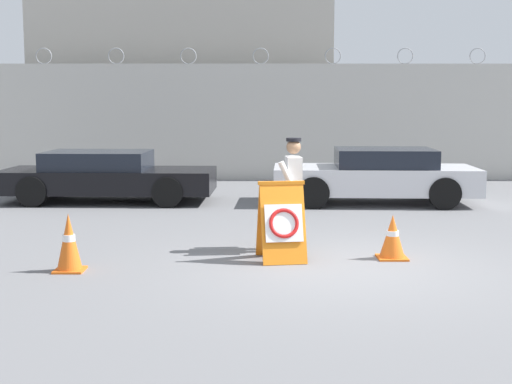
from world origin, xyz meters
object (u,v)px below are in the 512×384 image
object	(u,v)px
barricade_sign	(282,221)
traffic_cone_mid	(70,243)
parked_car_front_coupe	(107,176)
parked_car_rear_sedan	(377,175)
security_guard	(294,188)
traffic_cone_near	(393,237)

from	to	relation	value
barricade_sign	traffic_cone_mid	world-z (taller)	barricade_sign
parked_car_front_coupe	parked_car_rear_sedan	world-z (taller)	parked_car_rear_sedan
traffic_cone_mid	parked_car_rear_sedan	distance (m)	8.25
security_guard	traffic_cone_near	bearing A→B (deg)	61.88
traffic_cone_near	parked_car_front_coupe	xyz separation A→B (m)	(-5.37, 5.90, 0.27)
security_guard	traffic_cone_mid	xyz separation A→B (m)	(-3.07, -1.39, -0.56)
security_guard	traffic_cone_near	distance (m)	1.67
traffic_cone_mid	parked_car_front_coupe	bearing A→B (deg)	97.58
barricade_sign	parked_car_rear_sedan	bearing A→B (deg)	59.62
traffic_cone_near	parked_car_rear_sedan	distance (m)	5.70
security_guard	traffic_cone_near	xyz separation A→B (m)	(1.41, -0.62, -0.64)
parked_car_front_coupe	barricade_sign	bearing A→B (deg)	-56.10
traffic_cone_near	parked_car_rear_sedan	world-z (taller)	parked_car_rear_sedan
traffic_cone_mid	parked_car_front_coupe	size ratio (longest dim) A/B	0.16
traffic_cone_near	traffic_cone_mid	bearing A→B (deg)	-170.34
traffic_cone_mid	parked_car_rear_sedan	bearing A→B (deg)	50.99
traffic_cone_near	parked_car_front_coupe	bearing A→B (deg)	132.31
barricade_sign	parked_car_rear_sedan	distance (m)	6.20
barricade_sign	parked_car_front_coupe	size ratio (longest dim) A/B	0.24
security_guard	parked_car_rear_sedan	distance (m)	5.46
barricade_sign	security_guard	world-z (taller)	security_guard
traffic_cone_near	parked_car_rear_sedan	xyz separation A→B (m)	(0.71, 5.65, 0.31)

